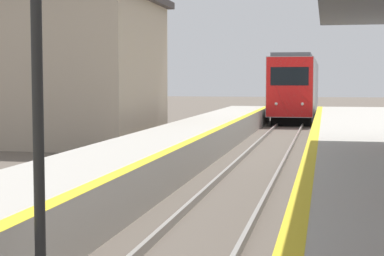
% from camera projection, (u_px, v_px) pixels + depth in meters
% --- Properties ---
extents(train, '(2.63, 22.34, 4.20)m').
position_uv_depth(train, '(298.00, 87.00, 46.37)').
color(train, black).
rests_on(train, ground).
extents(signal_near, '(0.36, 0.31, 4.66)m').
position_uv_depth(signal_near, '(36.00, 22.00, 6.73)').
color(signal_near, black).
rests_on(signal_near, ground).
extents(station_building, '(12.90, 7.52, 6.19)m').
position_uv_depth(station_building, '(8.00, 69.00, 27.40)').
color(station_building, tan).
rests_on(station_building, ground).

